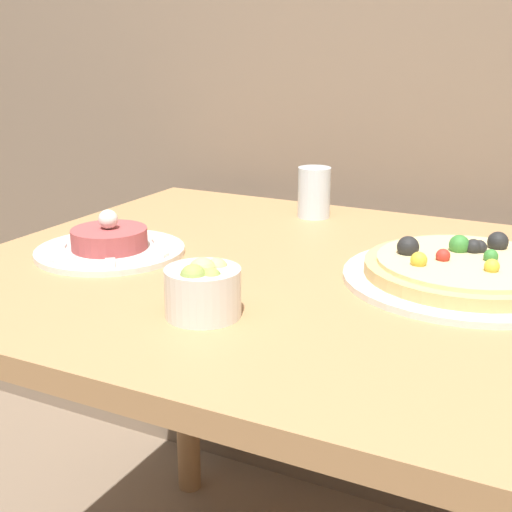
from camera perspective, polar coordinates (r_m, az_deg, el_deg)
The scene contains 5 objects.
dining_table at distance 1.18m, azimuth 2.72°, elevation -6.44°, with size 1.04×0.90×0.80m.
pizza_plate at distance 1.12m, azimuth 16.52°, elevation -1.13°, with size 0.37×0.37×0.06m.
tartare_plate at distance 1.24m, azimuth -11.62°, elevation 0.92°, with size 0.25×0.25×0.08m.
small_bowl at distance 0.94m, azimuth -4.27°, elevation -2.60°, with size 0.10×0.10×0.08m.
drinking_glass at distance 1.46m, azimuth 4.67°, elevation 5.10°, with size 0.07×0.07×0.10m.
Camera 1 is at (0.45, -0.54, 1.16)m, focal length 50.00 mm.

